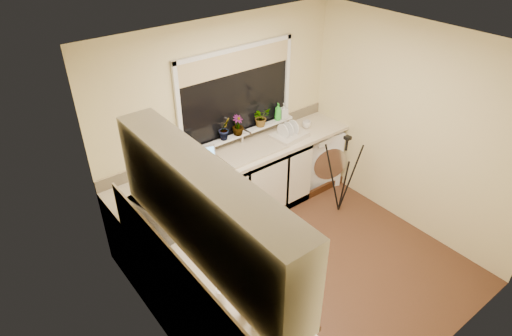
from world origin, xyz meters
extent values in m
plane|color=#512D20|center=(0.00, 0.00, 0.00)|extent=(3.20, 3.20, 0.00)
plane|color=white|center=(0.00, 0.00, 2.45)|extent=(3.20, 3.20, 0.00)
plane|color=beige|center=(0.00, 1.50, 1.23)|extent=(3.20, 0.00, 3.20)
plane|color=beige|center=(0.00, -1.50, 1.23)|extent=(3.20, 0.00, 3.20)
plane|color=beige|center=(-1.60, 0.00, 1.23)|extent=(0.00, 3.00, 3.00)
plane|color=beige|center=(1.60, 0.00, 1.23)|extent=(0.00, 3.00, 3.00)
cube|color=silver|center=(-0.33, 1.20, 0.43)|extent=(2.55, 0.60, 0.86)
cube|color=silver|center=(-1.30, -0.30, 0.43)|extent=(0.54, 2.40, 0.86)
cube|color=beige|center=(0.00, 1.20, 0.88)|extent=(3.20, 0.60, 0.04)
cube|color=beige|center=(-1.30, -0.30, 0.88)|extent=(0.60, 2.40, 0.04)
cube|color=silver|center=(-1.44, -0.45, 1.80)|extent=(0.28, 1.90, 0.70)
cube|color=beige|center=(-1.59, -0.30, 1.12)|extent=(0.02, 2.40, 0.45)
cube|color=beige|center=(0.00, 1.49, 0.97)|extent=(3.20, 0.02, 0.14)
cube|color=black|center=(0.20, 1.49, 1.55)|extent=(1.50, 0.02, 1.00)
cube|color=tan|center=(0.20, 1.46, 1.92)|extent=(1.50, 0.02, 0.25)
cube|color=white|center=(0.20, 1.43, 1.04)|extent=(1.60, 0.14, 0.03)
cube|color=tan|center=(0.20, 1.20, 0.91)|extent=(0.82, 0.46, 0.03)
cylinder|color=silver|center=(0.20, 1.38, 1.02)|extent=(0.03, 0.03, 0.24)
cube|color=white|center=(1.35, 1.24, 0.41)|extent=(0.75, 0.74, 0.83)
cube|color=#99989F|center=(-0.51, 1.08, 0.91)|extent=(0.39, 0.32, 0.02)
cube|color=#5DB2FF|center=(-0.48, 1.24, 1.03)|extent=(0.36, 0.16, 0.24)
cylinder|color=white|center=(-1.23, 0.53, 0.99)|extent=(0.14, 0.14, 0.18)
cube|color=beige|center=(0.77, 1.16, 0.93)|extent=(0.47, 0.37, 0.07)
cylinder|color=silver|center=(-1.29, -0.82, 0.97)|extent=(0.10, 0.10, 0.14)
cylinder|color=white|center=(-1.36, -0.46, 0.96)|extent=(0.08, 0.08, 0.11)
imported|color=silver|center=(-1.29, 0.60, 1.05)|extent=(0.48, 0.61, 0.30)
imported|color=#999999|center=(-0.04, 1.41, 1.19)|extent=(0.17, 0.15, 0.27)
imported|color=#999999|center=(0.15, 1.40, 1.17)|extent=(0.17, 0.17, 0.25)
imported|color=#999999|center=(0.51, 1.41, 1.17)|extent=(0.22, 0.19, 0.24)
imported|color=green|center=(0.79, 1.41, 1.16)|extent=(0.12, 0.12, 0.23)
imported|color=#999999|center=(0.88, 1.40, 1.15)|extent=(0.11, 0.12, 0.21)
imported|color=silver|center=(1.13, 1.23, 0.95)|extent=(0.16, 0.16, 0.09)
imported|color=beige|center=(-1.30, -0.68, 0.95)|extent=(0.13, 0.13, 0.10)
camera|label=1|loc=(-2.56, -2.44, 3.58)|focal=30.84mm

